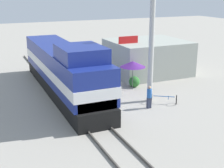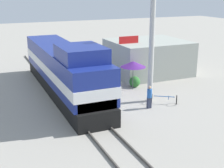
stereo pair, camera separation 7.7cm
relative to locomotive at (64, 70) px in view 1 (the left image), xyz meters
name	(u,v)px [view 1 (the left image)]	position (x,y,z in m)	size (l,w,h in m)	color
ground_plane	(73,103)	(0.00, -2.25, -1.97)	(120.00, 120.00, 0.00)	gray
rail_near	(64,103)	(-0.72, -2.25, -1.90)	(0.08, 36.75, 0.15)	#4C4742
rail_far	(83,100)	(0.72, -2.25, -1.90)	(0.08, 36.75, 0.15)	#4C4742
locomotive	(64,70)	(0.00, 0.00, 0.00)	(2.96, 16.12, 4.56)	black
utility_pole	(151,43)	(5.34, -4.18, 2.40)	(1.80, 0.38, 8.61)	#B2B2AD
vendor_umbrella	(133,64)	(5.46, -1.18, 0.20)	(2.10, 2.10, 2.41)	#4C4C4C
billboard_sign	(128,47)	(6.75, 2.23, 0.94)	(1.95, 0.12, 3.93)	#595959
shrub_cluster	(134,82)	(5.93, -0.64, -1.51)	(0.93, 0.93, 0.93)	#2D722D
person_bystander	(149,96)	(4.56, -5.44, -1.09)	(0.34, 0.34, 1.63)	#2D3347
bicycle	(164,99)	(6.03, -5.08, -1.62)	(1.92, 1.60, 0.69)	black
building_block_distant	(147,57)	(9.23, 2.94, -0.34)	(7.10, 6.28, 3.26)	#999E93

